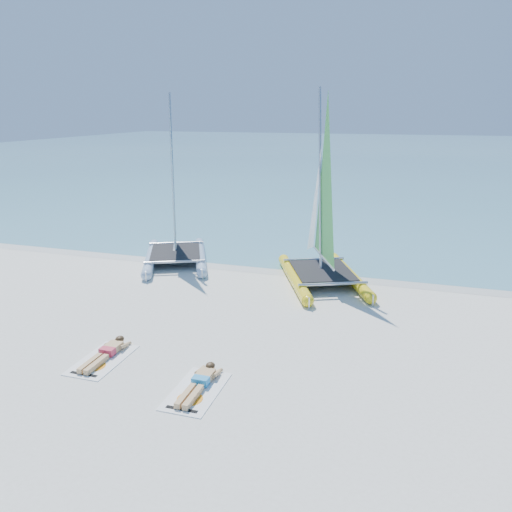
{
  "coord_description": "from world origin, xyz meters",
  "views": [
    {
      "loc": [
        4.45,
        -12.24,
        5.91
      ],
      "look_at": [
        0.29,
        1.2,
        1.78
      ],
      "focal_mm": 35.0,
      "sensor_mm": 36.0,
      "label": 1
    }
  ],
  "objects_px": {
    "catamaran_blue": "(174,212)",
    "towel_a": "(102,360)",
    "sunbather_a": "(106,352)",
    "towel_b": "(197,391)",
    "catamaran_yellow": "(321,219)",
    "sunbather_b": "(200,382)"
  },
  "relations": [
    {
      "from": "towel_b",
      "to": "sunbather_b",
      "type": "xyz_separation_m",
      "value": [
        0.0,
        0.19,
        0.11
      ]
    },
    {
      "from": "catamaran_blue",
      "to": "towel_a",
      "type": "height_order",
      "value": "catamaran_blue"
    },
    {
      "from": "towel_b",
      "to": "sunbather_b",
      "type": "distance_m",
      "value": 0.22
    },
    {
      "from": "catamaran_blue",
      "to": "towel_b",
      "type": "relative_size",
      "value": 3.68
    },
    {
      "from": "sunbather_b",
      "to": "sunbather_a",
      "type": "bearing_deg",
      "value": 167.56
    },
    {
      "from": "catamaran_yellow",
      "to": "towel_a",
      "type": "distance_m",
      "value": 9.05
    },
    {
      "from": "catamaran_blue",
      "to": "sunbather_a",
      "type": "bearing_deg",
      "value": -100.7
    },
    {
      "from": "sunbather_a",
      "to": "sunbather_b",
      "type": "bearing_deg",
      "value": -12.44
    },
    {
      "from": "sunbather_a",
      "to": "catamaran_yellow",
      "type": "bearing_deg",
      "value": 62.76
    },
    {
      "from": "catamaran_yellow",
      "to": "sunbather_a",
      "type": "xyz_separation_m",
      "value": [
        -3.94,
        -7.66,
        -2.06
      ]
    },
    {
      "from": "catamaran_blue",
      "to": "catamaran_yellow",
      "type": "bearing_deg",
      "value": -27.7
    },
    {
      "from": "catamaran_blue",
      "to": "towel_a",
      "type": "relative_size",
      "value": 3.68
    },
    {
      "from": "sunbather_a",
      "to": "sunbather_b",
      "type": "distance_m",
      "value": 2.85
    },
    {
      "from": "sunbather_b",
      "to": "catamaran_blue",
      "type": "bearing_deg",
      "value": 119.06
    },
    {
      "from": "catamaran_yellow",
      "to": "sunbather_a",
      "type": "distance_m",
      "value": 8.86
    },
    {
      "from": "catamaran_blue",
      "to": "catamaran_yellow",
      "type": "height_order",
      "value": "catamaran_yellow"
    },
    {
      "from": "towel_a",
      "to": "towel_b",
      "type": "height_order",
      "value": "same"
    },
    {
      "from": "sunbather_a",
      "to": "towel_a",
      "type": "bearing_deg",
      "value": -90.0
    },
    {
      "from": "catamaran_yellow",
      "to": "towel_b",
      "type": "bearing_deg",
      "value": -121.54
    },
    {
      "from": "sunbather_a",
      "to": "towel_b",
      "type": "height_order",
      "value": "sunbather_a"
    },
    {
      "from": "towel_a",
      "to": "sunbather_b",
      "type": "relative_size",
      "value": 1.07
    },
    {
      "from": "catamaran_blue",
      "to": "towel_b",
      "type": "distance_m",
      "value": 10.19
    }
  ]
}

